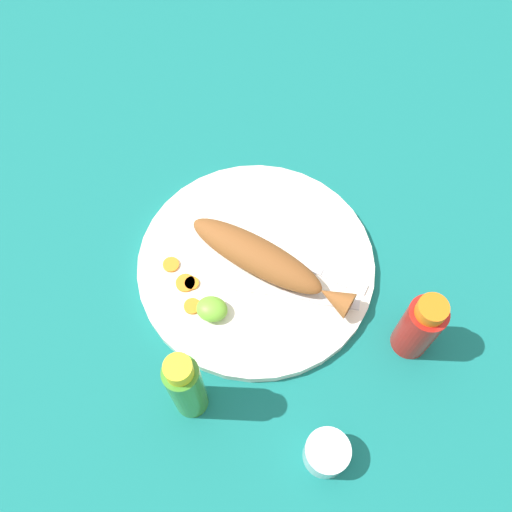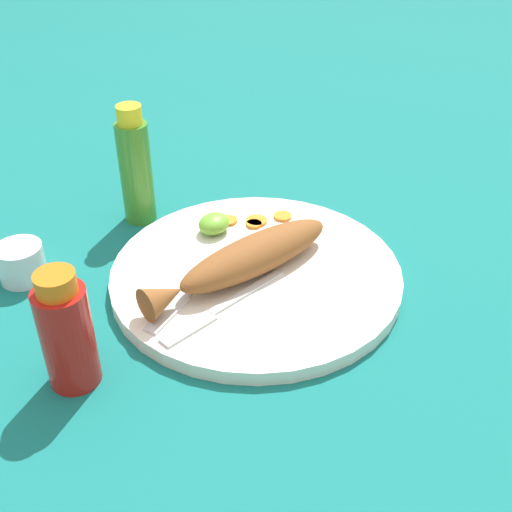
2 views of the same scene
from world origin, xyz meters
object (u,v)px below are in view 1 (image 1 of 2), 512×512
fried_fish (265,260)px  fork_far (306,297)px  hot_sauce_bottle_red (419,327)px  hot_sauce_bottle_green (186,387)px  fork_near (317,271)px  main_plate (256,265)px  salt_cup (326,453)px

fried_fish → fork_far: 0.08m
fried_fish → hot_sauce_bottle_red: hot_sauce_bottle_red is taller
hot_sauce_bottle_red → hot_sauce_bottle_green: 0.32m
fork_near → fork_far: (0.01, 0.05, 0.00)m
main_plate → hot_sauce_bottle_green: bearing=80.8°
main_plate → hot_sauce_bottle_red: hot_sauce_bottle_red is taller
fork_near → hot_sauce_bottle_red: hot_sauce_bottle_red is taller
salt_cup → hot_sauce_bottle_red: bearing=-115.8°
fork_near → salt_cup: 0.26m
main_plate → fried_fish: (-0.02, 0.00, 0.03)m
fork_far → hot_sauce_bottle_red: bearing=-13.9°
fork_far → hot_sauce_bottle_green: size_ratio=1.08×
hot_sauce_bottle_green → main_plate: bearing=-99.2°
main_plate → salt_cup: size_ratio=6.16×
fried_fish → fork_near: fried_fish is taller
fried_fish → salt_cup: 0.28m
fork_far → hot_sauce_bottle_green: (0.12, 0.18, 0.06)m
hot_sauce_bottle_green → salt_cup: hot_sauce_bottle_green is taller
fork_near → hot_sauce_bottle_green: size_ratio=1.07×
main_plate → hot_sauce_bottle_green: hot_sauce_bottle_green is taller
fork_near → fried_fish: bearing=-158.8°
salt_cup → main_plate: bearing=-58.1°
hot_sauce_bottle_red → hot_sauce_bottle_green: hot_sauce_bottle_green is taller
fried_fish → hot_sauce_bottle_green: bearing=94.2°
hot_sauce_bottle_red → fried_fish: bearing=-14.6°
fork_far → hot_sauce_bottle_green: hot_sauce_bottle_green is taller
fork_far → fried_fish: bearing=148.6°
main_plate → hot_sauce_bottle_green: size_ratio=2.11×
main_plate → hot_sauce_bottle_red: bearing=165.2°
fork_near → hot_sauce_bottle_green: hot_sauce_bottle_green is taller
main_plate → fork_far: 0.09m
fork_near → hot_sauce_bottle_red: size_ratio=1.35×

